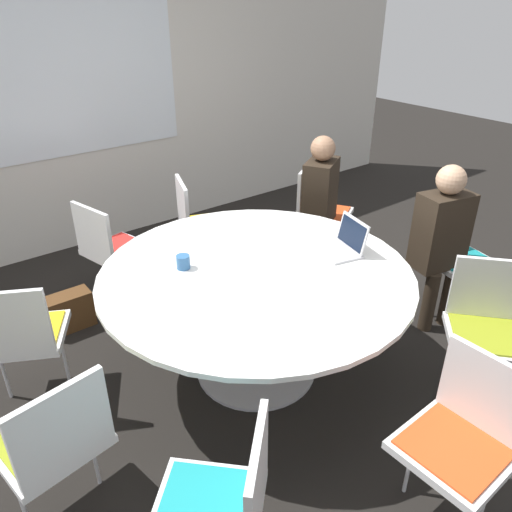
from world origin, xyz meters
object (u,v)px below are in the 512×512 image
Objects in this scene: chair_6 at (224,504)px; laptop at (344,244)px; person_1 at (322,196)px; coffee_cup at (183,262)px; chair_8 at (487,321)px; chair_3 at (110,245)px; handbag at (67,312)px; chair_0 at (455,248)px; chair_1 at (319,206)px; chair_4 at (21,332)px; chair_5 at (54,438)px; person_0 at (442,235)px; chair_7 at (464,432)px; chair_2 at (199,219)px.

laptop is at bearing -14.97° from chair_6.
person_1 is 14.47× the size of coffee_cup.
laptop reaches higher than chair_8.
handbag is (-0.43, -0.10, -0.38)m from chair_3.
chair_0 is 1.24m from chair_1.
chair_1 is 2.28m from handbag.
chair_4 is 2.41× the size of handbag.
chair_5 is at bearing -44.27° from chair_3.
coffee_cup is at bearing -7.04° from person_0.
chair_6 is at bearing 8.87° from chair_1.
chair_6 is 1.45m from coffee_cup.
chair_7 is at bearing -63.59° from chair_6.
chair_4 reaches higher than coffee_cup.
person_1 reaches higher than chair_2.
laptop is 0.91× the size of handbag.
person_1 is (2.16, 1.71, 0.19)m from chair_6.
chair_8 is 2.41× the size of handbag.
chair_7 is at bearing 72.82° from chair_8.
laptop is at bearing -18.24° from chair_8.
chair_8 is at bearing 50.15° from person_1.
handbag is at bearing 18.21° from chair_7.
person_0 is at bearing 58.70° from chair_1.
handbag is at bearing 118.33° from coffee_cup.
chair_0 is 1.85m from chair_7.
chair_4 is 2.36m from chair_7.
chair_8 is (2.29, -0.68, 0.00)m from chair_5.
laptop is (0.20, -1.45, 0.29)m from chair_2.
laptop is (-0.64, -0.85, 0.09)m from person_1.
chair_1 and chair_2 have the same top height.
chair_6 is at bearing 7.93° from person_1.
chair_5 is 2.72m from person_0.
person_0 is 2.76m from handbag.
person_1 is (1.63, -0.60, 0.19)m from chair_3.
chair_1 is 2.41× the size of handbag.
chair_5 is 0.82m from chair_6.
handbag is (-2.20, 1.56, -0.57)m from person_0.
chair_8 is (1.35, -2.28, 0.00)m from chair_3.
person_0 and person_1 have the same top height.
chair_6 is at bearing -69.78° from chair_5.
chair_0 is at bearing 93.68° from laptop.
chair_2 is 0.79m from chair_3.
chair_0 is 1.00× the size of chair_2.
chair_1 is 1.00× the size of chair_4.
chair_5 is 2.41× the size of handbag.
chair_2 and chair_3 have the same top height.
laptop is at bearing 22.65° from person_1.
person_0 is at bearing 19.07° from chair_0.
chair_7 is (-1.29, -2.26, 0.00)m from chair_1.
chair_5 is 1.79m from chair_7.
person_0 is at bearing -28.54° from chair_6.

